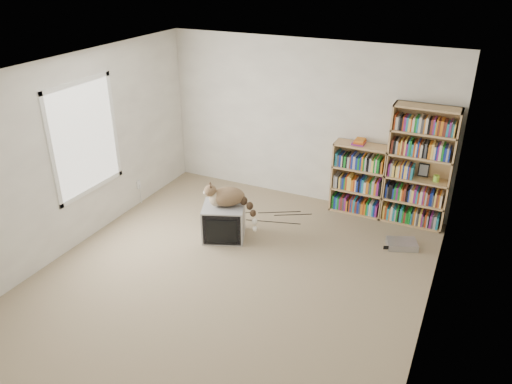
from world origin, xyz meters
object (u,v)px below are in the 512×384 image
at_px(cat, 231,200).
at_px(bookcase_tall, 419,170).
at_px(crt_tv, 224,221).
at_px(dvd_player, 402,244).
at_px(bookcase_short, 359,181).

xyz_separation_m(cat, bookcase_tall, (2.19, 1.50, 0.26)).
height_order(crt_tv, bookcase_tall, bookcase_tall).
bearing_deg(cat, bookcase_tall, 0.43).
relative_size(crt_tv, dvd_player, 1.80).
distance_m(crt_tv, dvd_player, 2.44).
xyz_separation_m(bookcase_tall, bookcase_short, (-0.83, 0.00, -0.34)).
xyz_separation_m(crt_tv, bookcase_tall, (2.30, 1.54, 0.60)).
relative_size(crt_tv, cat, 0.88).
bearing_deg(bookcase_tall, crt_tv, -146.17).
height_order(crt_tv, cat, cat).
bearing_deg(crt_tv, bookcase_tall, 11.96).
distance_m(cat, bookcase_short, 2.04).
distance_m(cat, bookcase_tall, 2.67).
relative_size(cat, bookcase_tall, 0.45).
bearing_deg(dvd_player, bookcase_tall, 69.01).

